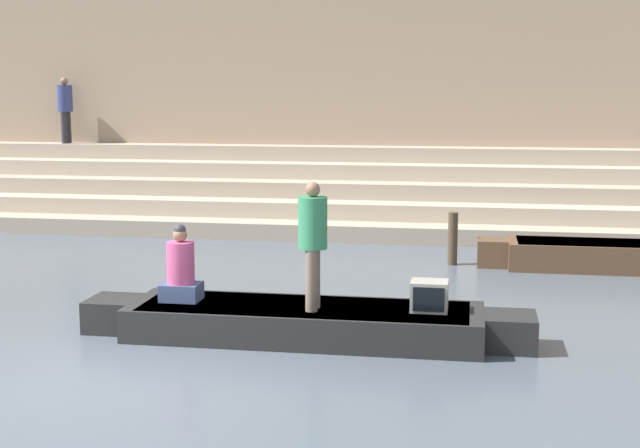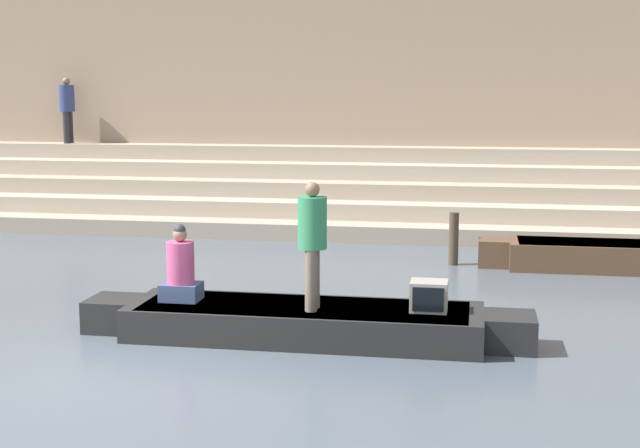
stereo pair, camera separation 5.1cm
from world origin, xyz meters
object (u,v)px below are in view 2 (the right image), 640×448
object	(u,v)px
moored_boat_shore	(621,256)
person_on_steps	(67,106)
mooring_post	(454,239)
rowboat_main	(304,321)
person_rowing	(181,271)
person_standing	(312,237)
tv_set	(429,296)

from	to	relation	value
moored_boat_shore	person_on_steps	xyz separation A→B (m)	(-13.09, 5.42, 2.52)
mooring_post	person_on_steps	distance (m)	11.71
rowboat_main	person_rowing	size ratio (longest dim) A/B	5.72
person_on_steps	moored_boat_shore	bearing A→B (deg)	-35.67
moored_boat_shore	person_on_steps	distance (m)	14.39
person_standing	mooring_post	world-z (taller)	person_standing
rowboat_main	person_standing	distance (m)	1.16
mooring_post	moored_boat_shore	bearing A→B (deg)	0.10
person_rowing	tv_set	world-z (taller)	person_rowing
person_rowing	person_on_steps	distance (m)	12.73
person_standing	moored_boat_shore	distance (m)	7.22
person_standing	person_rowing	size ratio (longest dim) A/B	1.59
person_standing	person_on_steps	distance (m)	13.85
person_standing	person_on_steps	xyz separation A→B (m)	(-8.47, 10.86, 1.41)
tv_set	person_on_steps	distance (m)	14.75
person_standing	person_on_steps	world-z (taller)	person_on_steps
tv_set	person_on_steps	size ratio (longest dim) A/B	0.28
tv_set	person_on_steps	bearing A→B (deg)	132.27
person_rowing	person_on_steps	world-z (taller)	person_on_steps
mooring_post	rowboat_main	bearing A→B (deg)	-108.70
person_standing	moored_boat_shore	bearing A→B (deg)	45.14
person_on_steps	mooring_post	bearing A→B (deg)	-41.36
person_standing	person_rowing	distance (m)	1.91
person_rowing	mooring_post	bearing A→B (deg)	53.87
tv_set	person_on_steps	world-z (taller)	person_on_steps
moored_boat_shore	person_on_steps	size ratio (longest dim) A/B	2.97
rowboat_main	person_rowing	world-z (taller)	person_rowing
person_standing	mooring_post	size ratio (longest dim) A/B	1.68
person_standing	mooring_post	xyz separation A→B (m)	(1.65, 5.44, -0.88)
person_standing	tv_set	size ratio (longest dim) A/B	3.48
rowboat_main	person_on_steps	distance (m)	13.81
moored_boat_shore	person_standing	bearing A→B (deg)	-129.24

